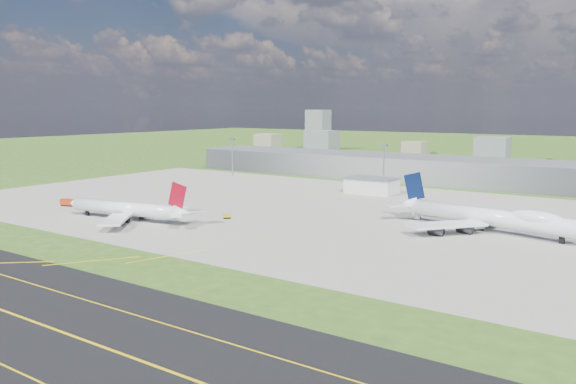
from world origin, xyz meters
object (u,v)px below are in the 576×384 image
Objects in this scene: tug_yellow at (227,217)px; van_white_far at (478,227)px; fire_truck at (69,203)px; van_white_near at (417,216)px; airliner_blue_quad at (491,217)px; airliner_red_twin at (129,209)px.

tug_yellow is 0.76× the size of van_white_far.
fire_truck reaches higher than van_white_near.
airliner_blue_quad is 9.59× the size of fire_truck.
tug_yellow is (81.27, 18.66, -0.75)m from fire_truck.
airliner_blue_quad is 104.05m from tug_yellow.
airliner_blue_quad reaches higher than van_white_near.
tug_yellow is at bearing -148.13° from airliner_red_twin.
fire_truck is (-179.10, -53.77, -3.92)m from airliner_blue_quad.
airliner_red_twin is 50.99m from fire_truck.
fire_truck is at bearing 162.57° from van_white_far.
van_white_far is at bearing -161.62° from airliner_red_twin.
van_white_far is at bearing -123.36° from van_white_near.
airliner_red_twin reaches higher than tug_yellow.
fire_truck is 182.70m from van_white_far.
van_white_near is (-31.77, 9.06, -4.22)m from airliner_blue_quad.
tug_yellow is at bearing -149.01° from airliner_blue_quad.
airliner_blue_quad is 13.19× the size of van_white_near.
van_white_near reaches higher than van_white_far.
airliner_red_twin is at bearing -143.49° from airliner_blue_quad.
airliner_blue_quad is 187.04m from fire_truck.
airliner_red_twin is 0.83× the size of airliner_blue_quad.
airliner_red_twin is 119.45m from van_white_near.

